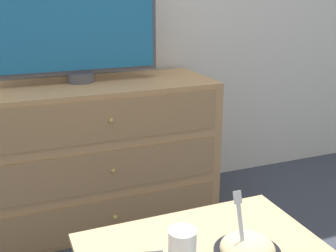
% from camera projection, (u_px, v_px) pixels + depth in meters
% --- Properties ---
extents(ground_plane, '(12.00, 12.00, 0.00)m').
position_uv_depth(ground_plane, '(100.00, 194.00, 2.56)').
color(ground_plane, '#383D47').
extents(dresser, '(1.16, 0.50, 0.74)m').
position_uv_depth(dresser, '(101.00, 153.00, 2.20)').
color(dresser, tan).
rests_on(dresser, ground_plane).
extents(tv, '(0.80, 0.14, 0.60)m').
position_uv_depth(tv, '(77.00, 19.00, 2.02)').
color(tv, '#515156').
rests_on(tv, dresser).
extents(takeout_bowl, '(0.19, 0.19, 0.21)m').
position_uv_depth(takeout_bowl, '(247.00, 251.00, 1.18)').
color(takeout_bowl, black).
rests_on(takeout_bowl, coffee_table).
extents(drink_cup, '(0.08, 0.08, 0.10)m').
position_uv_depth(drink_cup, '(182.00, 249.00, 1.17)').
color(drink_cup, beige).
rests_on(drink_cup, coffee_table).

